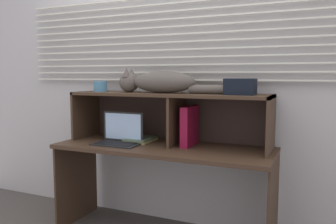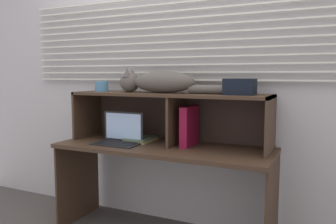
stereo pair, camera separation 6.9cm
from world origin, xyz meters
name	(u,v)px [view 2 (the right image)]	position (x,y,z in m)	size (l,w,h in m)	color
back_panel_with_blinds	(180,72)	(0.00, 0.55, 1.26)	(4.40, 0.08, 2.50)	#BCB8B8
desk	(163,162)	(0.00, 0.21, 0.58)	(1.62, 0.59, 0.71)	#3F2B1D
hutch_shelf_unit	(171,107)	(0.01, 0.34, 0.99)	(1.54, 0.38, 0.39)	#3F2B1D
cat	(158,82)	(-0.08, 0.31, 1.18)	(0.86, 0.19, 0.19)	#534C45
laptop	(119,136)	(-0.34, 0.15, 0.76)	(0.35, 0.21, 0.24)	black
binder_upright	(189,126)	(0.18, 0.31, 0.86)	(0.06, 0.26, 0.30)	maroon
book_stack	(141,139)	(-0.24, 0.31, 0.72)	(0.19, 0.26, 0.03)	tan
small_basket	(102,86)	(-0.61, 0.31, 1.14)	(0.11, 0.11, 0.09)	teal
storage_box	(240,87)	(0.55, 0.31, 1.15)	(0.20, 0.18, 0.11)	black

